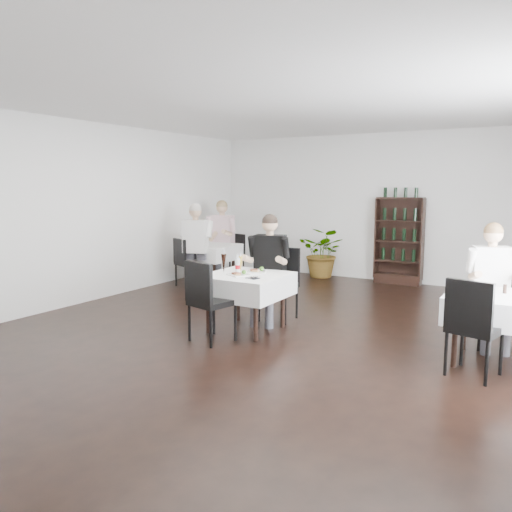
# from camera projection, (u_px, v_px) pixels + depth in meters

# --- Properties ---
(room_shell) EXTENTS (9.00, 9.00, 9.00)m
(room_shell) POSITION_uv_depth(u_px,v_px,m) (266.00, 220.00, 6.41)
(room_shell) COLOR black
(room_shell) RESTS_ON ground
(wine_shelf) EXTENTS (0.90, 0.28, 1.75)m
(wine_shelf) POSITION_uv_depth(u_px,v_px,m) (399.00, 242.00, 9.88)
(wine_shelf) COLOR black
(wine_shelf) RESTS_ON ground
(main_table) EXTENTS (1.03, 1.03, 0.77)m
(main_table) POSITION_uv_depth(u_px,v_px,m) (246.00, 285.00, 6.68)
(main_table) COLOR black
(main_table) RESTS_ON ground
(left_table) EXTENTS (0.98, 0.98, 0.77)m
(left_table) POSITION_uv_depth(u_px,v_px,m) (210.00, 252.00, 10.02)
(left_table) COLOR black
(left_table) RESTS_ON ground
(right_table) EXTENTS (0.98, 0.98, 0.77)m
(right_table) POSITION_uv_depth(u_px,v_px,m) (495.00, 308.00, 5.43)
(right_table) COLOR black
(right_table) RESTS_ON ground
(potted_tree) EXTENTS (0.97, 0.85, 1.07)m
(potted_tree) POSITION_uv_depth(u_px,v_px,m) (323.00, 253.00, 10.61)
(potted_tree) COLOR #28551D
(potted_tree) RESTS_ON ground
(main_chair_far) EXTENTS (0.50, 0.50, 1.04)m
(main_chair_far) POSITION_uv_depth(u_px,v_px,m) (281.00, 279.00, 7.28)
(main_chair_far) COLOR black
(main_chair_far) RESTS_ON ground
(main_chair_near) EXTENTS (0.56, 0.57, 1.03)m
(main_chair_near) POSITION_uv_depth(u_px,v_px,m) (207.00, 296.00, 6.16)
(main_chair_near) COLOR black
(main_chair_near) RESTS_ON ground
(left_chair_far) EXTENTS (0.53, 0.54, 0.93)m
(left_chair_far) POSITION_uv_depth(u_px,v_px,m) (234.00, 253.00, 10.61)
(left_chair_far) COLOR black
(left_chair_far) RESTS_ON ground
(left_chair_near) EXTENTS (0.56, 0.57, 0.94)m
(left_chair_near) POSITION_uv_depth(u_px,v_px,m) (185.00, 259.00, 9.59)
(left_chair_near) COLOR black
(left_chair_near) RESTS_ON ground
(right_chair_far) EXTENTS (0.49, 0.49, 0.99)m
(right_chair_far) POSITION_uv_depth(u_px,v_px,m) (504.00, 302.00, 5.95)
(right_chair_far) COLOR black
(right_chair_far) RESTS_ON ground
(right_chair_near) EXTENTS (0.56, 0.57, 1.02)m
(right_chair_near) POSITION_uv_depth(u_px,v_px,m) (472.00, 322.00, 5.01)
(right_chair_near) COLOR black
(right_chair_near) RESTS_ON ground
(diner_main) EXTENTS (0.64, 0.67, 1.55)m
(diner_main) POSITION_uv_depth(u_px,v_px,m) (268.00, 260.00, 7.04)
(diner_main) COLOR #45454D
(diner_main) RESTS_ON ground
(diner_left_far) EXTENTS (0.65, 0.67, 1.65)m
(diner_left_far) POSITION_uv_depth(u_px,v_px,m) (220.00, 233.00, 10.44)
(diner_left_far) COLOR #45454D
(diner_left_far) RESTS_ON ground
(diner_left_near) EXTENTS (0.69, 0.74, 1.62)m
(diner_left_near) POSITION_uv_depth(u_px,v_px,m) (197.00, 239.00, 9.49)
(diner_left_near) COLOR #45454D
(diner_left_near) RESTS_ON ground
(diner_right_far) EXTENTS (0.66, 0.70, 1.51)m
(diner_right_far) POSITION_uv_depth(u_px,v_px,m) (492.00, 276.00, 5.93)
(diner_right_far) COLOR #45454D
(diner_right_far) RESTS_ON ground
(plate_far) EXTENTS (0.33, 0.33, 0.08)m
(plate_far) POSITION_uv_depth(u_px,v_px,m) (257.00, 271.00, 6.80)
(plate_far) COLOR white
(plate_far) RESTS_ON main_table
(plate_near) EXTENTS (0.32, 0.32, 0.07)m
(plate_near) POSITION_uv_depth(u_px,v_px,m) (239.00, 274.00, 6.55)
(plate_near) COLOR white
(plate_near) RESTS_ON main_table
(pilsner_dark) EXTENTS (0.07, 0.07, 0.32)m
(pilsner_dark) POSITION_uv_depth(u_px,v_px,m) (224.00, 263.00, 6.77)
(pilsner_dark) COLOR black
(pilsner_dark) RESTS_ON main_table
(pilsner_lager) EXTENTS (0.06, 0.06, 0.27)m
(pilsner_lager) POSITION_uv_depth(u_px,v_px,m) (241.00, 264.00, 6.82)
(pilsner_lager) COLOR gold
(pilsner_lager) RESTS_ON main_table
(coke_bottle) EXTENTS (0.07, 0.07, 0.26)m
(coke_bottle) POSITION_uv_depth(u_px,v_px,m) (238.00, 266.00, 6.70)
(coke_bottle) COLOR silver
(coke_bottle) RESTS_ON main_table
(napkin_cutlery) EXTENTS (0.18, 0.17, 0.02)m
(napkin_cutlery) POSITION_uv_depth(u_px,v_px,m) (253.00, 278.00, 6.36)
(napkin_cutlery) COLOR black
(napkin_cutlery) RESTS_ON main_table
(pepper_mill) EXTENTS (0.05, 0.05, 0.10)m
(pepper_mill) POSITION_uv_depth(u_px,v_px,m) (505.00, 289.00, 5.46)
(pepper_mill) COLOR black
(pepper_mill) RESTS_ON right_table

